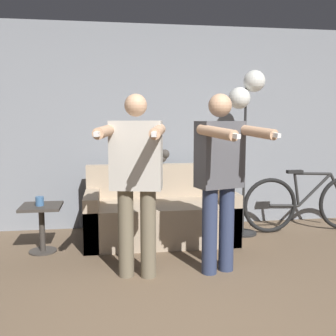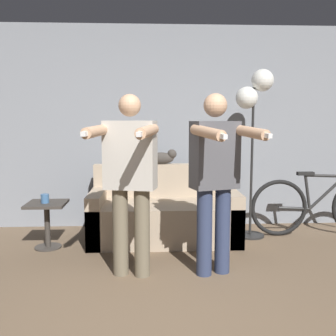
# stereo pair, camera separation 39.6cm
# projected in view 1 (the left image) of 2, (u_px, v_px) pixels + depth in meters

# --- Properties ---
(wall_back) EXTENTS (10.00, 0.05, 2.60)m
(wall_back) POSITION_uv_depth(u_px,v_px,m) (150.00, 128.00, 5.10)
(wall_back) COLOR gray
(wall_back) RESTS_ON ground_plane
(couch) EXTENTS (1.71, 0.86, 0.85)m
(couch) POSITION_uv_depth(u_px,v_px,m) (159.00, 216.00, 4.62)
(couch) COLOR tan
(couch) RESTS_ON ground_plane
(person_left) EXTENTS (0.61, 0.75, 1.63)m
(person_left) POSITION_uv_depth(u_px,v_px,m) (136.00, 174.00, 3.42)
(person_left) COLOR #6B604C
(person_left) RESTS_ON ground_plane
(person_right) EXTENTS (0.60, 0.76, 1.64)m
(person_right) POSITION_uv_depth(u_px,v_px,m) (220.00, 172.00, 3.53)
(person_right) COLOR #2D3856
(person_right) RESTS_ON ground_plane
(cat) EXTENTS (0.45, 0.12, 0.19)m
(cat) POSITION_uv_depth(u_px,v_px,m) (156.00, 158.00, 4.86)
(cat) COLOR #3D3833
(cat) RESTS_ON couch
(floor_lamp) EXTENTS (0.44, 0.34, 1.99)m
(floor_lamp) POSITION_uv_depth(u_px,v_px,m) (246.00, 102.00, 4.66)
(floor_lamp) COLOR black
(floor_lamp) RESTS_ON ground_plane
(side_table) EXTENTS (0.42, 0.42, 0.51)m
(side_table) POSITION_uv_depth(u_px,v_px,m) (42.00, 219.00, 4.16)
(side_table) COLOR #38332D
(side_table) RESTS_ON ground_plane
(cup) EXTENTS (0.09, 0.09, 0.10)m
(cup) POSITION_uv_depth(u_px,v_px,m) (40.00, 201.00, 4.12)
(cup) COLOR #3D6693
(cup) RESTS_ON side_table
(bicycle) EXTENTS (1.69, 0.07, 0.78)m
(bicycle) POSITION_uv_depth(u_px,v_px,m) (308.00, 203.00, 4.95)
(bicycle) COLOR black
(bicycle) RESTS_ON ground_plane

